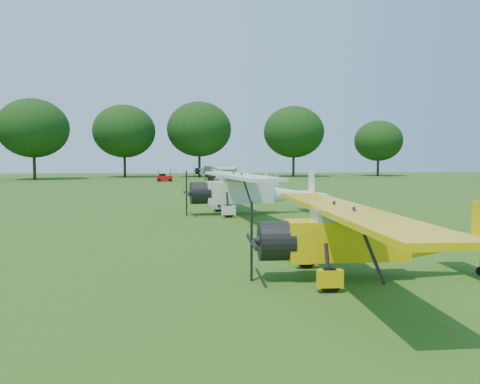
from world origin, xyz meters
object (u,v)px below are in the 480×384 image
Objects in this scene: aircraft_6 at (225,172)px; golf_cart at (164,177)px; aircraft_3 at (249,189)px; aircraft_4 at (243,182)px; aircraft_2 at (365,233)px; aircraft_5 at (235,174)px; aircraft_7 at (212,170)px.

golf_cart is at bearing -156.90° from aircraft_6.
aircraft_4 is at bearing 77.49° from aircraft_3.
aircraft_3 is at bearing -88.01° from aircraft_6.
aircraft_2 is at bearing -85.32° from aircraft_4.
aircraft_7 is (-1.64, 26.54, -0.13)m from aircraft_5.
aircraft_6 is at bearing 80.12° from aircraft_3.
aircraft_4 reaches higher than golf_cart.
aircraft_6 is at bearing 15.61° from golf_cart.
aircraft_7 is (-1.13, 40.33, 0.14)m from aircraft_4.
aircraft_2 is at bearing -92.90° from aircraft_3.
aircraft_6 is (1.47, 41.70, -0.21)m from aircraft_3.
golf_cart is (-8.54, -2.96, -0.59)m from aircraft_6.
aircraft_7 is (-1.23, 68.38, 0.06)m from aircraft_2.
aircraft_4 is (1.13, 13.84, -0.32)m from aircraft_3.
aircraft_2 is at bearing -86.24° from aircraft_6.
aircraft_6 is 9.05m from golf_cart.
aircraft_3 is at bearing 95.54° from aircraft_2.
aircraft_6 reaches higher than aircraft_4.
aircraft_7 is (-1.48, 12.47, 0.02)m from aircraft_6.
golf_cart is at bearing 99.48° from aircraft_2.
aircraft_5 is 14.07m from aircraft_6.
aircraft_5 reaches higher than golf_cart.
aircraft_2 is at bearing -83.50° from aircraft_5.
aircraft_3 is 54.17m from aircraft_7.
aircraft_2 is 0.85× the size of aircraft_5.
aircraft_4 is 4.31× the size of golf_cart.
aircraft_3 is 1.30× the size of aircraft_4.
aircraft_5 is at bearing 78.74° from aircraft_3.
aircraft_2 reaches higher than aircraft_4.
aircraft_4 is 40.35m from aircraft_7.
aircraft_2 is 0.95× the size of aircraft_7.
aircraft_3 reaches higher than aircraft_5.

